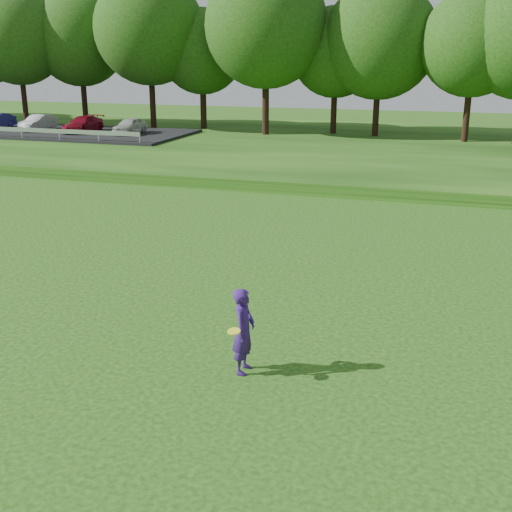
% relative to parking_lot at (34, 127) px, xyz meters
% --- Properties ---
extents(ground, '(140.00, 140.00, 0.00)m').
position_rel_parking_lot_xyz_m(ground, '(24.30, -32.81, -1.03)').
color(ground, '#153C0B').
rests_on(ground, ground).
extents(berm, '(130.00, 30.00, 0.60)m').
position_rel_parking_lot_xyz_m(berm, '(24.30, 1.19, -0.73)').
color(berm, '#153C0B').
rests_on(berm, ground).
extents(walking_path, '(130.00, 1.60, 0.04)m').
position_rel_parking_lot_xyz_m(walking_path, '(24.30, -12.81, -1.01)').
color(walking_path, gray).
rests_on(walking_path, ground).
extents(treeline, '(104.00, 7.00, 15.00)m').
position_rel_parking_lot_xyz_m(treeline, '(24.30, 5.19, 7.07)').
color(treeline, '#173C0E').
rests_on(treeline, berm).
extents(parking_lot, '(24.00, 9.00, 1.38)m').
position_rel_parking_lot_xyz_m(parking_lot, '(0.00, 0.00, 0.00)').
color(parking_lot, black).
rests_on(parking_lot, berm).
extents(woman, '(0.47, 0.95, 1.89)m').
position_rel_parking_lot_xyz_m(woman, '(28.04, -31.58, -0.09)').
color(woman, '#36186E').
rests_on(woman, ground).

